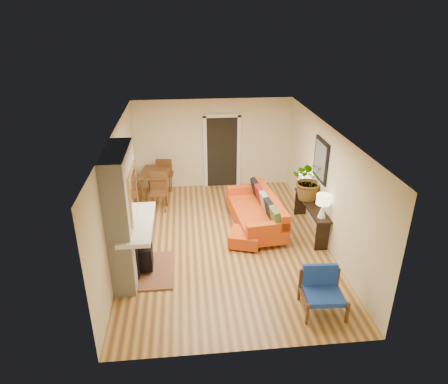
{
  "coord_description": "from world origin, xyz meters",
  "views": [
    {
      "loc": [
        -0.82,
        -7.81,
        4.83
      ],
      "look_at": [
        0.0,
        0.2,
        1.15
      ],
      "focal_mm": 32.0,
      "sensor_mm": 36.0,
      "label": 1
    }
  ],
  "objects_px": {
    "sofa": "(259,212)",
    "houseplant": "(310,180)",
    "blue_chair": "(322,288)",
    "lamp_near": "(323,203)",
    "lamp_far": "(305,179)",
    "ottoman": "(245,238)",
    "dining_table": "(159,177)",
    "console_table": "(311,209)"
  },
  "relations": [
    {
      "from": "lamp_far",
      "to": "houseplant",
      "type": "distance_m",
      "value": 0.47
    },
    {
      "from": "lamp_far",
      "to": "houseplant",
      "type": "xyz_separation_m",
      "value": [
        -0.01,
        -0.44,
        0.15
      ]
    },
    {
      "from": "lamp_near",
      "to": "dining_table",
      "type": "bearing_deg",
      "value": 141.78
    },
    {
      "from": "lamp_far",
      "to": "sofa",
      "type": "bearing_deg",
      "value": -163.41
    },
    {
      "from": "ottoman",
      "to": "console_table",
      "type": "height_order",
      "value": "console_table"
    },
    {
      "from": "lamp_far",
      "to": "houseplant",
      "type": "relative_size",
      "value": 0.55
    },
    {
      "from": "sofa",
      "to": "ottoman",
      "type": "xyz_separation_m",
      "value": [
        -0.45,
        -0.83,
        -0.19
      ]
    },
    {
      "from": "lamp_near",
      "to": "lamp_far",
      "type": "distance_m",
      "value": 1.38
    },
    {
      "from": "dining_table",
      "to": "houseplant",
      "type": "distance_m",
      "value": 4.15
    },
    {
      "from": "ottoman",
      "to": "houseplant",
      "type": "bearing_deg",
      "value": 24.61
    },
    {
      "from": "ottoman",
      "to": "lamp_far",
      "type": "relative_size",
      "value": 1.55
    },
    {
      "from": "console_table",
      "to": "sofa",
      "type": "bearing_deg",
      "value": 163.48
    },
    {
      "from": "console_table",
      "to": "lamp_near",
      "type": "xyz_separation_m",
      "value": [
        0.0,
        -0.67,
        0.49
      ]
    },
    {
      "from": "blue_chair",
      "to": "dining_table",
      "type": "xyz_separation_m",
      "value": [
        -3.03,
        4.84,
        0.24
      ]
    },
    {
      "from": "ottoman",
      "to": "dining_table",
      "type": "distance_m",
      "value": 3.37
    },
    {
      "from": "sofa",
      "to": "houseplant",
      "type": "xyz_separation_m",
      "value": [
        1.17,
        -0.09,
        0.83
      ]
    },
    {
      "from": "lamp_near",
      "to": "ottoman",
      "type": "bearing_deg",
      "value": 173.28
    },
    {
      "from": "lamp_near",
      "to": "houseplant",
      "type": "xyz_separation_m",
      "value": [
        -0.01,
        0.94,
        0.15
      ]
    },
    {
      "from": "sofa",
      "to": "blue_chair",
      "type": "relative_size",
      "value": 3.03
    },
    {
      "from": "dining_table",
      "to": "lamp_far",
      "type": "bearing_deg",
      "value": -22.24
    },
    {
      "from": "dining_table",
      "to": "houseplant",
      "type": "height_order",
      "value": "houseplant"
    },
    {
      "from": "blue_chair",
      "to": "dining_table",
      "type": "relative_size",
      "value": 0.41
    },
    {
      "from": "ottoman",
      "to": "lamp_near",
      "type": "distance_m",
      "value": 1.86
    },
    {
      "from": "ottoman",
      "to": "lamp_far",
      "type": "distance_m",
      "value": 2.2
    },
    {
      "from": "ottoman",
      "to": "dining_table",
      "type": "relative_size",
      "value": 0.45
    },
    {
      "from": "sofa",
      "to": "lamp_near",
      "type": "height_order",
      "value": "lamp_near"
    },
    {
      "from": "sofa",
      "to": "lamp_far",
      "type": "distance_m",
      "value": 1.41
    },
    {
      "from": "lamp_near",
      "to": "lamp_far",
      "type": "height_order",
      "value": "same"
    },
    {
      "from": "ottoman",
      "to": "lamp_near",
      "type": "height_order",
      "value": "lamp_near"
    },
    {
      "from": "sofa",
      "to": "houseplant",
      "type": "relative_size",
      "value": 2.36
    },
    {
      "from": "blue_chair",
      "to": "lamp_near",
      "type": "relative_size",
      "value": 1.42
    },
    {
      "from": "lamp_far",
      "to": "lamp_near",
      "type": "bearing_deg",
      "value": -90.0
    },
    {
      "from": "dining_table",
      "to": "console_table",
      "type": "relative_size",
      "value": 1.01
    },
    {
      "from": "dining_table",
      "to": "sofa",
      "type": "bearing_deg",
      "value": -36.83
    },
    {
      "from": "console_table",
      "to": "lamp_near",
      "type": "distance_m",
      "value": 0.83
    },
    {
      "from": "sofa",
      "to": "console_table",
      "type": "distance_m",
      "value": 1.25
    },
    {
      "from": "houseplant",
      "to": "dining_table",
      "type": "bearing_deg",
      "value": 152.01
    },
    {
      "from": "ottoman",
      "to": "houseplant",
      "type": "distance_m",
      "value": 2.06
    },
    {
      "from": "blue_chair",
      "to": "houseplant",
      "type": "distance_m",
      "value": 3.08
    },
    {
      "from": "dining_table",
      "to": "console_table",
      "type": "distance_m",
      "value": 4.25
    },
    {
      "from": "sofa",
      "to": "lamp_far",
      "type": "height_order",
      "value": "lamp_far"
    },
    {
      "from": "blue_chair",
      "to": "lamp_near",
      "type": "bearing_deg",
      "value": 72.77
    }
  ]
}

